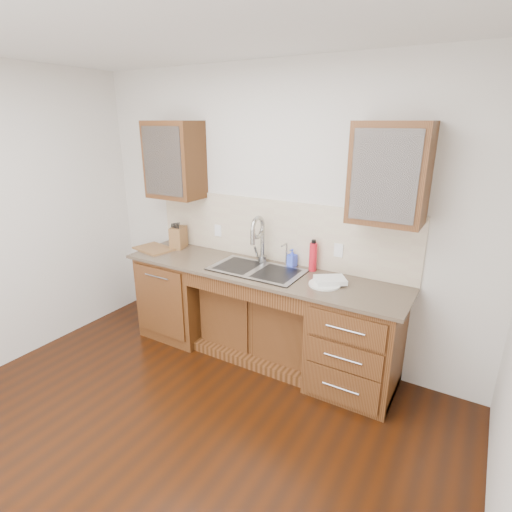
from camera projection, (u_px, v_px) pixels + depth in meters
The scene contains 24 objects.
ground at pixel (154, 460), 2.78m from camera, with size 4.00×3.50×0.10m, color black.
wall_back at pixel (277, 215), 3.80m from camera, with size 4.00×0.10×2.70m, color silver.
base_cabinet_left at pixel (181, 294), 4.26m from camera, with size 0.70×0.62×0.88m, color #593014.
base_cabinet_center at pixel (263, 320), 3.90m from camera, with size 1.20×0.44×0.70m, color #593014.
base_cabinet_right at pixel (356, 342), 3.34m from camera, with size 0.70×0.62×0.88m, color #593014.
countertop at pixel (257, 271), 3.64m from camera, with size 2.70×0.65×0.03m, color #84705B.
backsplash at pixel (274, 231), 3.79m from camera, with size 2.70×0.02×0.59m, color beige.
sink at pixel (257, 279), 3.65m from camera, with size 0.84×0.46×0.19m, color #9E9EA5.
faucet at pixel (263, 242), 3.78m from camera, with size 0.04×0.04×0.40m, color #999993.
filter_tap at pixel (286, 254), 3.69m from camera, with size 0.02×0.02×0.24m, color #999993.
upper_cabinet_left at pixel (175, 160), 3.97m from camera, with size 0.55×0.34×0.75m, color #593014.
upper_cabinet_right at pixel (390, 174), 2.96m from camera, with size 0.55×0.34×0.75m, color #593014.
outlet_left at pixel (218, 231), 4.13m from camera, with size 0.08×0.01×0.12m, color white.
outlet_right at pixel (339, 250), 3.50m from camera, with size 0.08×0.01×0.12m, color white.
soap_bottle at pixel (292, 258), 3.70m from camera, with size 0.07×0.08×0.17m, color #3D59F0.
water_bottle at pixel (313, 257), 3.57m from camera, with size 0.07×0.07×0.26m, color red.
plate at pixel (325, 284), 3.29m from camera, with size 0.27×0.27×0.01m, color white.
dish_towel at pixel (330, 280), 3.31m from camera, with size 0.25×0.18×0.04m, color white.
knife_block at pixel (178, 237), 4.23m from camera, with size 0.13×0.20×0.23m, color #9F7B44.
cutting_board at pixel (154, 249), 4.20m from camera, with size 0.40×0.28×0.02m, color brown.
cup_left_a at pixel (166, 164), 4.04m from camera, with size 0.13×0.13×0.11m, color white.
cup_left_b at pixel (179, 166), 3.96m from camera, with size 0.10×0.10×0.09m, color white.
cup_right_a at pixel (379, 181), 3.01m from camera, with size 0.11×0.11×0.09m, color silver.
cup_right_b at pixel (395, 182), 2.96m from camera, with size 0.10×0.10×0.09m, color white.
Camera 1 is at (1.72, -1.51, 2.20)m, focal length 28.00 mm.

